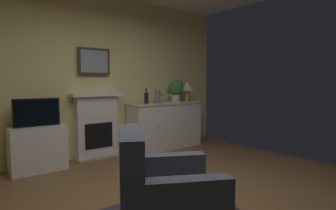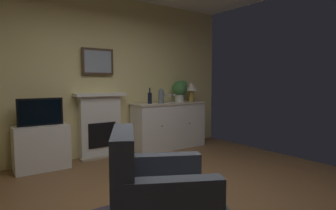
{
  "view_description": "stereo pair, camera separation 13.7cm",
  "coord_description": "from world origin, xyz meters",
  "px_view_note": "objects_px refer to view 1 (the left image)",
  "views": [
    {
      "loc": [
        -1.84,
        -2.17,
        1.3
      ],
      "look_at": [
        0.29,
        0.61,
        1.0
      ],
      "focal_mm": 29.82,
      "sensor_mm": 36.0,
      "label": 1
    },
    {
      "loc": [
        -1.73,
        -2.25,
        1.3
      ],
      "look_at": [
        0.29,
        0.61,
        1.0
      ],
      "focal_mm": 29.82,
      "sensor_mm": 36.0,
      "label": 2
    }
  ],
  "objects_px": {
    "wine_bottle": "(146,98)",
    "wine_glass_right": "(170,96)",
    "potted_plant_small": "(176,89)",
    "wine_glass_left": "(162,96)",
    "fireplace_unit": "(97,126)",
    "vase_decorative": "(158,96)",
    "sideboard_cabinet": "(165,125)",
    "tv_cabinet": "(38,148)",
    "table_lamp": "(187,88)",
    "framed_picture": "(94,62)",
    "armchair": "(164,197)",
    "wine_glass_center": "(167,96)",
    "tv_set": "(37,112)"
  },
  "relations": [
    {
      "from": "wine_bottle",
      "to": "wine_glass_right",
      "type": "height_order",
      "value": "wine_bottle"
    },
    {
      "from": "potted_plant_small",
      "to": "wine_glass_left",
      "type": "bearing_deg",
      "value": -174.69
    },
    {
      "from": "fireplace_unit",
      "to": "vase_decorative",
      "type": "distance_m",
      "value": 1.23
    },
    {
      "from": "sideboard_cabinet",
      "to": "wine_glass_right",
      "type": "distance_m",
      "value": 0.58
    },
    {
      "from": "sideboard_cabinet",
      "to": "wine_glass_right",
      "type": "bearing_deg",
      "value": 12.17
    },
    {
      "from": "vase_decorative",
      "to": "sideboard_cabinet",
      "type": "bearing_deg",
      "value": 12.85
    },
    {
      "from": "wine_glass_left",
      "to": "wine_glass_right",
      "type": "bearing_deg",
      "value": 5.5
    },
    {
      "from": "fireplace_unit",
      "to": "tv_cabinet",
      "type": "relative_size",
      "value": 1.47
    },
    {
      "from": "table_lamp",
      "to": "potted_plant_small",
      "type": "distance_m",
      "value": 0.26
    },
    {
      "from": "framed_picture",
      "to": "wine_glass_left",
      "type": "xyz_separation_m",
      "value": [
        1.26,
        -0.21,
        -0.62
      ]
    },
    {
      "from": "sideboard_cabinet",
      "to": "wine_bottle",
      "type": "bearing_deg",
      "value": -179.61
    },
    {
      "from": "framed_picture",
      "to": "potted_plant_small",
      "type": "xyz_separation_m",
      "value": [
        1.63,
        -0.18,
        -0.48
      ]
    },
    {
      "from": "framed_picture",
      "to": "wine_glass_right",
      "type": "height_order",
      "value": "framed_picture"
    },
    {
      "from": "potted_plant_small",
      "to": "wine_bottle",
      "type": "bearing_deg",
      "value": -176.26
    },
    {
      "from": "armchair",
      "to": "sideboard_cabinet",
      "type": "bearing_deg",
      "value": 52.84
    },
    {
      "from": "wine_glass_left",
      "to": "sideboard_cabinet",
      "type": "bearing_deg",
      "value": -8.17
    },
    {
      "from": "wine_glass_left",
      "to": "armchair",
      "type": "xyz_separation_m",
      "value": [
        -1.88,
        -2.58,
        -0.63
      ]
    },
    {
      "from": "wine_glass_center",
      "to": "vase_decorative",
      "type": "height_order",
      "value": "vase_decorative"
    },
    {
      "from": "wine_glass_right",
      "to": "armchair",
      "type": "height_order",
      "value": "wine_glass_right"
    },
    {
      "from": "framed_picture",
      "to": "tv_cabinet",
      "type": "bearing_deg",
      "value": -167.99
    },
    {
      "from": "potted_plant_small",
      "to": "tv_cabinet",
      "type": "bearing_deg",
      "value": -179.33
    },
    {
      "from": "wine_glass_left",
      "to": "potted_plant_small",
      "type": "xyz_separation_m",
      "value": [
        0.37,
        0.03,
        0.13
      ]
    },
    {
      "from": "potted_plant_small",
      "to": "fireplace_unit",
      "type": "bearing_deg",
      "value": 175.38
    },
    {
      "from": "vase_decorative",
      "to": "tv_set",
      "type": "relative_size",
      "value": 0.45
    },
    {
      "from": "wine_glass_left",
      "to": "tv_cabinet",
      "type": "xyz_separation_m",
      "value": [
        -2.23,
        0.0,
        -0.68
      ]
    },
    {
      "from": "vase_decorative",
      "to": "armchair",
      "type": "xyz_separation_m",
      "value": [
        -1.73,
        -2.52,
        -0.65
      ]
    },
    {
      "from": "tv_set",
      "to": "framed_picture",
      "type": "bearing_deg",
      "value": 13.31
    },
    {
      "from": "vase_decorative",
      "to": "tv_cabinet",
      "type": "height_order",
      "value": "vase_decorative"
    },
    {
      "from": "vase_decorative",
      "to": "tv_cabinet",
      "type": "xyz_separation_m",
      "value": [
        -2.09,
        0.06,
        -0.7
      ]
    },
    {
      "from": "fireplace_unit",
      "to": "vase_decorative",
      "type": "xyz_separation_m",
      "value": [
        1.11,
        -0.23,
        0.48
      ]
    },
    {
      "from": "wine_glass_center",
      "to": "framed_picture",
      "type": "bearing_deg",
      "value": 170.92
    },
    {
      "from": "wine_glass_center",
      "to": "armchair",
      "type": "height_order",
      "value": "wine_glass_center"
    },
    {
      "from": "framed_picture",
      "to": "wine_glass_left",
      "type": "height_order",
      "value": "framed_picture"
    },
    {
      "from": "framed_picture",
      "to": "fireplace_unit",
      "type": "bearing_deg",
      "value": -90.0
    },
    {
      "from": "tv_set",
      "to": "sideboard_cabinet",
      "type": "bearing_deg",
      "value": 0.2
    },
    {
      "from": "wine_glass_left",
      "to": "wine_glass_right",
      "type": "distance_m",
      "value": 0.22
    },
    {
      "from": "table_lamp",
      "to": "wine_glass_left",
      "type": "bearing_deg",
      "value": 179.04
    },
    {
      "from": "wine_bottle",
      "to": "tv_set",
      "type": "bearing_deg",
      "value": -179.84
    },
    {
      "from": "wine_glass_center",
      "to": "armchair",
      "type": "bearing_deg",
      "value": -127.64
    },
    {
      "from": "tv_set",
      "to": "wine_glass_right",
      "type": "bearing_deg",
      "value": 0.93
    },
    {
      "from": "wine_bottle",
      "to": "tv_cabinet",
      "type": "distance_m",
      "value": 1.98
    },
    {
      "from": "wine_glass_right",
      "to": "potted_plant_small",
      "type": "relative_size",
      "value": 0.38
    },
    {
      "from": "wine_bottle",
      "to": "armchair",
      "type": "distance_m",
      "value": 3.04
    },
    {
      "from": "framed_picture",
      "to": "armchair",
      "type": "distance_m",
      "value": 3.12
    },
    {
      "from": "sideboard_cabinet",
      "to": "tv_cabinet",
      "type": "bearing_deg",
      "value": 179.63
    },
    {
      "from": "framed_picture",
      "to": "table_lamp",
      "type": "xyz_separation_m",
      "value": [
        1.89,
        -0.22,
        -0.46
      ]
    },
    {
      "from": "framed_picture",
      "to": "vase_decorative",
      "type": "bearing_deg",
      "value": -13.77
    },
    {
      "from": "tv_set",
      "to": "armchair",
      "type": "distance_m",
      "value": 2.63
    },
    {
      "from": "wine_glass_left",
      "to": "potted_plant_small",
      "type": "bearing_deg",
      "value": 5.31
    },
    {
      "from": "sideboard_cabinet",
      "to": "wine_bottle",
      "type": "distance_m",
      "value": 0.7
    }
  ]
}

